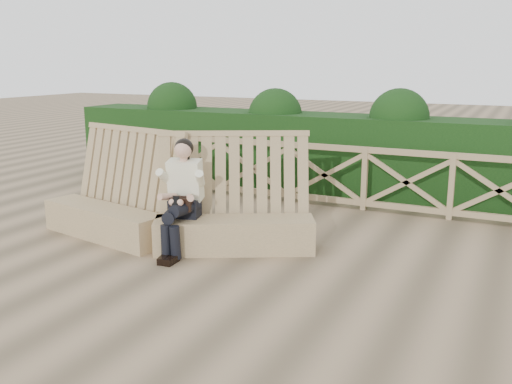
% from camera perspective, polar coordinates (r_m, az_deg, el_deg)
% --- Properties ---
extents(ground, '(60.00, 60.00, 0.00)m').
position_cam_1_polar(ground, '(7.21, -2.47, -7.51)').
color(ground, brown).
rests_on(ground, ground).
extents(bench, '(4.16, 1.67, 1.59)m').
position_cam_1_polar(bench, '(8.14, -8.69, -2.30)').
color(bench, olive).
rests_on(bench, ground).
extents(woman, '(0.54, 0.99, 1.53)m').
position_cam_1_polar(woman, '(7.65, -7.42, -0.13)').
color(woman, black).
rests_on(woman, ground).
extents(guardrail, '(10.10, 0.09, 1.10)m').
position_cam_1_polar(guardrail, '(10.17, 6.88, 1.71)').
color(guardrail, '#987B58').
rests_on(guardrail, ground).
extents(hedge, '(12.00, 1.20, 1.50)m').
position_cam_1_polar(hedge, '(11.26, 8.91, 3.76)').
color(hedge, black).
rests_on(hedge, ground).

